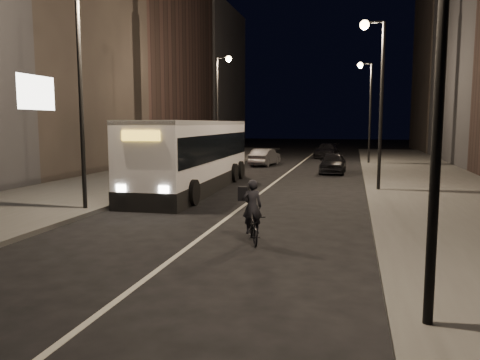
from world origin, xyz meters
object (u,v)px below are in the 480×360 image
Objects in this scene: streetlight_left_far at (221,96)px; car_near at (333,163)px; city_bus at (194,152)px; cyclist_on_bicycle at (253,222)px; car_far at (327,151)px; streetlight_right_mid at (376,82)px; car_mid at (265,157)px; streetlight_right_far at (367,99)px; streetlight_left_near at (86,70)px.

streetlight_left_far reaches higher than car_near.
streetlight_left_far is 0.62× the size of city_bus.
city_bus is 11.82m from car_near.
streetlight_left_far is at bearing 88.95° from cyclist_on_bicycle.
car_near is at bearing -79.46° from car_far.
streetlight_right_mid is 1.00× the size of streetlight_left_far.
cyclist_on_bicycle is 0.44× the size of car_mid.
car_far is (4.37, 9.74, 0.02)m from car_mid.
streetlight_right_far is 9.03m from car_near.
streetlight_left_far is at bearing 90.00° from streetlight_left_near.
streetlight_right_mid is at bearing -43.16° from streetlight_left_far.
streetlight_left_far is 15.45m from car_far.
car_near is 1.00× the size of car_mid.
streetlight_left_near is 4.41× the size of cyclist_on_bicycle.
streetlight_right_far is at bearing 90.00° from streetlight_right_mid.
streetlight_right_mid reaches higher than car_far.
streetlight_right_mid reaches higher than car_mid.
cyclist_on_bicycle is 0.44× the size of car_near.
streetlight_right_far is at bearing -152.70° from car_mid.
streetlight_left_far is 6.28m from car_mid.
streetlight_right_far is (0.00, 16.00, 0.00)m from streetlight_right_mid.
cyclist_on_bicycle is 19.68m from car_near.
streetlight_right_mid and streetlight_left_near have the same top height.
car_far is at bearing 98.73° from streetlight_right_mid.
streetlight_left_far is at bearing -113.32° from car_far.
city_bus is at bearing -97.02° from car_far.
streetlight_left_near is 1.67× the size of car_far.
city_bus is at bearing -123.14° from car_near.
streetlight_left_near reaches higher than car_far.
streetlight_left_far is 1.67× the size of car_far.
streetlight_right_far reaches higher than car_far.
streetlight_right_far is at bearing 60.63° from city_bus.
cyclist_on_bicycle is (-3.70, -27.02, -4.75)m from streetlight_right_far.
streetlight_right_mid is 1.00× the size of streetlight_right_far.
city_bus is 2.70× the size of car_far.
car_near is 14.32m from car_far.
streetlight_left_far is at bearing 55.91° from car_mid.
car_mid is at bearing 80.45° from cyclist_on_bicycle.
city_bus is 14.33m from car_mid.
streetlight_right_far is 1.95× the size of car_mid.
streetlight_right_mid is 13.33m from streetlight_left_near.
streetlight_left_near is (-10.66, -8.00, 0.00)m from streetlight_right_mid.
car_near is (6.62, 9.71, -1.20)m from city_bus.
car_far is (7.15, 12.88, -4.65)m from streetlight_left_far.
streetlight_right_mid reaches higher than cyclist_on_bicycle.
streetlight_right_mid is 16.02m from car_mid.
streetlight_left_near is 18.00m from streetlight_left_far.
streetlight_left_far is (-10.66, 10.00, 0.00)m from streetlight_right_mid.
streetlight_right_mid is 10.06m from car_near.
streetlight_left_far is (-10.66, -6.00, 0.00)m from streetlight_right_far.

